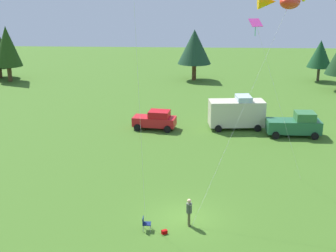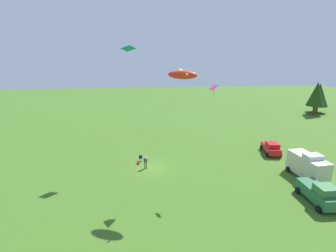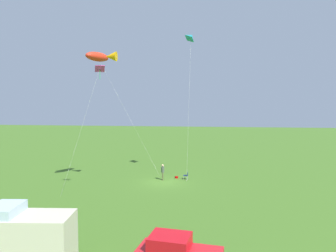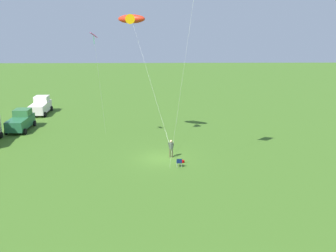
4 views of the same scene
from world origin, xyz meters
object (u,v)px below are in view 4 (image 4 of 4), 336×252
kite_large_fish (131,19)px  backpack_on_grass (183,161)px  folding_chair (179,162)px  truck_green_flatbed (21,121)px  person_kite_flyer (171,147)px  truck_white_pickup (40,106)px  kite_diamond_rainbow (94,40)px

kite_large_fish → backpack_on_grass: bearing=-144.2°
folding_chair → truck_green_flatbed: (12.50, 18.47, 0.61)m
person_kite_flyer → folding_chair: bearing=-172.6°
folding_chair → person_kite_flyer: bearing=14.4°
backpack_on_grass → truck_white_pickup: (19.41, 18.84, 0.99)m
folding_chair → truck_green_flatbed: 22.31m
person_kite_flyer → backpack_on_grass: (-1.42, -1.03, -0.91)m
backpack_on_grass → kite_diamond_rainbow: size_ratio=0.03×
person_kite_flyer → kite_diamond_rainbow: (4.48, 7.62, 9.89)m
kite_large_fish → kite_diamond_rainbow: size_ratio=1.15×
folding_chair → truck_green_flatbed: bearing=55.6°
person_kite_flyer → folding_chair: size_ratio=2.12×
person_kite_flyer → truck_white_pickup: 25.31m
truck_white_pickup → kite_diamond_rainbow: (-13.50, -10.20, 9.81)m
folding_chair → kite_diamond_rainbow: bearing=49.3°
kite_large_fish → kite_diamond_rainbow: bearing=105.2°
backpack_on_grass → truck_green_flatbed: truck_green_flatbed is taller
person_kite_flyer → kite_diamond_rainbow: bearing=52.2°
folding_chair → kite_large_fish: kite_large_fish is taller
person_kite_flyer → kite_large_fish: kite_large_fish is taller
kite_diamond_rainbow → truck_white_pickup: bearing=37.1°
truck_white_pickup → kite_large_fish: kite_large_fish is taller
truck_green_flatbed → kite_diamond_rainbow: bearing=-118.4°
backpack_on_grass → kite_diamond_rainbow: (5.91, 8.65, 10.80)m
backpack_on_grass → kite_large_fish: kite_large_fish is taller
truck_white_pickup → kite_diamond_rainbow: bearing=-144.4°
backpack_on_grass → truck_green_flatbed: 22.01m
truck_green_flatbed → truck_white_pickup: (8.05, 0.02, 0.00)m
folding_chair → truck_white_pickup: 27.65m
person_kite_flyer → folding_chair: person_kite_flyer is taller
person_kite_flyer → backpack_on_grass: 1.98m
truck_green_flatbed → kite_diamond_rainbow: 15.15m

